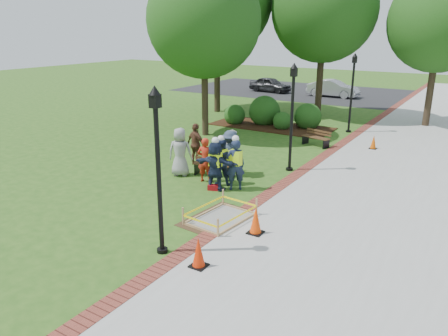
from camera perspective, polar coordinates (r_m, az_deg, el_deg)
The scene contains 33 objects.
ground at distance 14.38m, azimuth -4.24°, elevation -4.72°, with size 100.00×100.00×0.00m, color #285116.
sidewalk at distance 21.59m, azimuth 23.14°, elevation 1.63°, with size 6.00×60.00×0.02m, color #9E9E99.
brick_edging at distance 22.26m, azimuth 14.92°, elevation 2.95°, with size 0.50×60.00×0.03m, color maroon.
mulch_bed at distance 25.75m, azimuth 6.17°, elevation 5.44°, with size 7.00×3.00×0.05m, color #381E0F.
parking_lot at distance 38.88m, azimuth 20.16°, elevation 8.64°, with size 36.00×12.00×0.01m, color black.
wet_concrete_pad at distance 13.12m, azimuth -0.43°, elevation -5.85°, with size 1.92×2.46×0.55m.
bench_near at distance 17.06m, azimuth -1.57°, elevation -0.10°, with size 1.52×0.81×0.78m.
bench_far at distance 21.75m, azimuth 11.89°, elevation 3.46°, with size 1.49×0.84×0.77m.
cone_front at distance 10.63m, azimuth -3.35°, elevation -11.04°, with size 0.39×0.39×0.78m.
cone_back at distance 12.24m, azimuth 4.16°, elevation -6.91°, with size 0.41×0.41×0.81m.
cone_far at distance 21.90m, azimuth 18.94°, elevation 3.18°, with size 0.34×0.34×0.67m.
toolbox at distance 15.52m, azimuth -1.40°, elevation -2.55°, with size 0.39×0.21×0.19m, color maroon.
lamp_near at distance 10.60m, azimuth -8.63°, elevation 1.06°, with size 0.28×0.28×4.26m.
lamp_mid at distance 17.30m, azimuth 8.89°, elevation 7.56°, with size 0.28×0.28×4.26m.
lamp_far at distance 24.78m, azimuth 16.41°, elevation 10.12°, with size 0.28×0.28×4.26m.
tree_left at distance 23.00m, azimuth -2.64°, elevation 18.68°, with size 5.74×5.74×8.73m.
tree_back at distance 28.65m, azimuth 12.97°, elevation 19.56°, with size 6.38×6.38×9.78m.
tree_right at distance 27.93m, azimuth 26.39°, elevation 16.78°, with size 5.60×5.60×8.66m.
shrub_a at distance 26.38m, azimuth 1.38°, elevation 5.79°, with size 1.27×1.27×1.27m, color #1E4B15.
shrub_b at distance 26.38m, azimuth 5.26°, elevation 5.72°, with size 1.84×1.84×1.84m, color #1E4B15.
shrub_c at distance 25.20m, azimuth 7.57°, elevation 5.07°, with size 1.07×1.07×1.07m, color #1E4B15.
shrub_d at distance 25.69m, azimuth 10.81°, elevation 5.15°, with size 1.55×1.55×1.55m, color #1E4B15.
shrub_e at distance 26.97m, azimuth 6.66°, elevation 5.94°, with size 0.92×0.92×0.92m, color #1E4B15.
casual_person_a at distance 16.89m, azimuth -5.75°, elevation 2.09°, with size 0.71×0.59×1.89m.
casual_person_b at distance 16.16m, azimuth -2.44°, elevation 1.05°, with size 0.61×0.47×1.68m.
casual_person_c at distance 17.06m, azimuth 1.11°, elevation 2.11°, with size 0.64×0.67×1.76m.
casual_person_d at distance 18.18m, azimuth -3.68°, elevation 3.09°, with size 0.65×0.51×1.77m.
casual_person_e at distance 16.74m, azimuth 0.82°, elevation 1.89°, with size 0.59×0.40×1.81m.
hivis_worker_a at distance 15.27m, azimuth -1.13°, elevation 0.51°, with size 0.63×0.47×1.93m.
hivis_worker_b at distance 15.31m, azimuth 1.49°, elevation 0.64°, with size 0.69×0.65×1.98m.
hivis_worker_c at distance 15.85m, azimuth -0.40°, elevation 1.02°, with size 0.63×0.52×1.85m.
parked_car_a at distance 40.05m, azimuth 6.03°, elevation 9.85°, with size 4.38×1.91×1.43m, color #29282B.
parked_car_b at distance 38.07m, azimuth 13.98°, elevation 9.01°, with size 4.65×2.02×1.52m, color #A4A4A9.
Camera 1 is at (7.92, -10.67, 5.51)m, focal length 35.00 mm.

